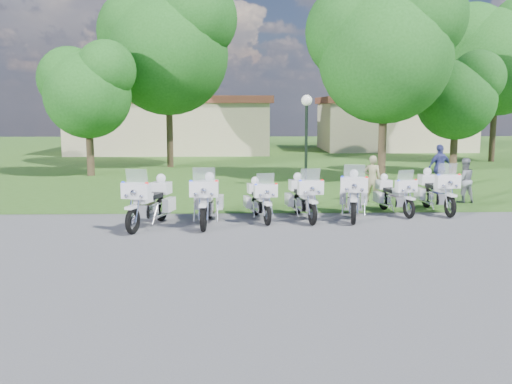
{
  "coord_description": "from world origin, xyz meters",
  "views": [
    {
      "loc": [
        -0.98,
        -14.58,
        3.29
      ],
      "look_at": [
        -0.55,
        1.2,
        0.95
      ],
      "focal_mm": 40.0,
      "sensor_mm": 36.0,
      "label": 1
    }
  ],
  "objects_px": {
    "motorcycle_0": "(150,201)",
    "motorcycle_6": "(436,191)",
    "motorcycle_3": "(304,197)",
    "lamp_post": "(307,118)",
    "motorcycle_1": "(207,199)",
    "motorcycle_5": "(394,194)",
    "bystander_b": "(464,181)",
    "motorcycle_4": "(354,194)",
    "bystander_a": "(372,179)",
    "bystander_c": "(440,168)",
    "motorcycle_2": "(260,199)"
  },
  "relations": [
    {
      "from": "motorcycle_3",
      "to": "lamp_post",
      "type": "bearing_deg",
      "value": -105.8
    },
    {
      "from": "motorcycle_0",
      "to": "bystander_c",
      "type": "height_order",
      "value": "bystander_c"
    },
    {
      "from": "bystander_c",
      "to": "bystander_a",
      "type": "bearing_deg",
      "value": 19.08
    },
    {
      "from": "motorcycle_0",
      "to": "bystander_b",
      "type": "height_order",
      "value": "motorcycle_0"
    },
    {
      "from": "motorcycle_3",
      "to": "lamp_post",
      "type": "height_order",
      "value": "lamp_post"
    },
    {
      "from": "motorcycle_2",
      "to": "motorcycle_6",
      "type": "relative_size",
      "value": 0.89
    },
    {
      "from": "motorcycle_6",
      "to": "motorcycle_3",
      "type": "bearing_deg",
      "value": 8.62
    },
    {
      "from": "motorcycle_5",
      "to": "bystander_a",
      "type": "bearing_deg",
      "value": -99.35
    },
    {
      "from": "motorcycle_5",
      "to": "motorcycle_1",
      "type": "bearing_deg",
      "value": 0.15
    },
    {
      "from": "motorcycle_4",
      "to": "motorcycle_5",
      "type": "distance_m",
      "value": 1.59
    },
    {
      "from": "motorcycle_1",
      "to": "bystander_b",
      "type": "height_order",
      "value": "motorcycle_1"
    },
    {
      "from": "motorcycle_6",
      "to": "bystander_a",
      "type": "xyz_separation_m",
      "value": [
        -1.61,
        1.93,
        0.14
      ]
    },
    {
      "from": "motorcycle_4",
      "to": "motorcycle_1",
      "type": "bearing_deg",
      "value": 21.26
    },
    {
      "from": "motorcycle_0",
      "to": "bystander_c",
      "type": "bearing_deg",
      "value": -131.3
    },
    {
      "from": "motorcycle_4",
      "to": "bystander_c",
      "type": "distance_m",
      "value": 7.19
    },
    {
      "from": "motorcycle_2",
      "to": "bystander_c",
      "type": "relative_size",
      "value": 1.17
    },
    {
      "from": "motorcycle_3",
      "to": "bystander_b",
      "type": "height_order",
      "value": "motorcycle_3"
    },
    {
      "from": "motorcycle_6",
      "to": "bystander_c",
      "type": "xyz_separation_m",
      "value": [
        1.71,
        4.62,
        0.24
      ]
    },
    {
      "from": "motorcycle_5",
      "to": "bystander_b",
      "type": "relative_size",
      "value": 1.36
    },
    {
      "from": "lamp_post",
      "to": "bystander_c",
      "type": "distance_m",
      "value": 5.67
    },
    {
      "from": "motorcycle_5",
      "to": "motorcycle_6",
      "type": "relative_size",
      "value": 0.87
    },
    {
      "from": "motorcycle_3",
      "to": "motorcycle_4",
      "type": "bearing_deg",
      "value": 175.42
    },
    {
      "from": "motorcycle_6",
      "to": "bystander_b",
      "type": "relative_size",
      "value": 1.56
    },
    {
      "from": "bystander_a",
      "to": "motorcycle_6",
      "type": "bearing_deg",
      "value": 150.63
    },
    {
      "from": "motorcycle_3",
      "to": "bystander_a",
      "type": "xyz_separation_m",
      "value": [
        2.75,
        2.99,
        0.15
      ]
    },
    {
      "from": "bystander_a",
      "to": "bystander_b",
      "type": "bearing_deg",
      "value": -163.77
    },
    {
      "from": "bystander_a",
      "to": "motorcycle_3",
      "type": "bearing_deg",
      "value": 68.26
    },
    {
      "from": "motorcycle_4",
      "to": "motorcycle_5",
      "type": "xyz_separation_m",
      "value": [
        1.42,
        0.7,
        -0.11
      ]
    },
    {
      "from": "motorcycle_1",
      "to": "motorcycle_6",
      "type": "xyz_separation_m",
      "value": [
        7.19,
        1.75,
        -0.03
      ]
    },
    {
      "from": "motorcycle_0",
      "to": "lamp_post",
      "type": "height_order",
      "value": "lamp_post"
    },
    {
      "from": "motorcycle_5",
      "to": "motorcycle_6",
      "type": "bearing_deg",
      "value": 175.59
    },
    {
      "from": "motorcycle_3",
      "to": "bystander_a",
      "type": "height_order",
      "value": "bystander_a"
    },
    {
      "from": "motorcycle_1",
      "to": "bystander_c",
      "type": "xyz_separation_m",
      "value": [
        8.9,
        6.36,
        0.21
      ]
    },
    {
      "from": "motorcycle_1",
      "to": "motorcycle_4",
      "type": "height_order",
      "value": "motorcycle_1"
    },
    {
      "from": "lamp_post",
      "to": "motorcycle_5",
      "type": "bearing_deg",
      "value": -68.82
    },
    {
      "from": "motorcycle_2",
      "to": "motorcycle_6",
      "type": "height_order",
      "value": "motorcycle_6"
    },
    {
      "from": "motorcycle_1",
      "to": "motorcycle_5",
      "type": "distance_m",
      "value": 5.96
    },
    {
      "from": "motorcycle_1",
      "to": "motorcycle_0",
      "type": "bearing_deg",
      "value": 12.42
    },
    {
      "from": "motorcycle_0",
      "to": "motorcycle_6",
      "type": "xyz_separation_m",
      "value": [
        8.77,
        2.03,
        -0.03
      ]
    },
    {
      "from": "motorcycle_2",
      "to": "lamp_post",
      "type": "xyz_separation_m",
      "value": [
        2.09,
        6.43,
        2.29
      ]
    },
    {
      "from": "motorcycle_0",
      "to": "motorcycle_4",
      "type": "bearing_deg",
      "value": -153.33
    },
    {
      "from": "motorcycle_2",
      "to": "motorcycle_4",
      "type": "xyz_separation_m",
      "value": [
        2.82,
        0.19,
        0.1
      ]
    },
    {
      "from": "motorcycle_2",
      "to": "bystander_a",
      "type": "bearing_deg",
      "value": -153.9
    },
    {
      "from": "motorcycle_1",
      "to": "motorcycle_2",
      "type": "xyz_separation_m",
      "value": [
        1.53,
        0.61,
        -0.1
      ]
    },
    {
      "from": "motorcycle_6",
      "to": "bystander_c",
      "type": "distance_m",
      "value": 4.93
    },
    {
      "from": "bystander_a",
      "to": "bystander_c",
      "type": "distance_m",
      "value": 4.27
    },
    {
      "from": "motorcycle_1",
      "to": "motorcycle_2",
      "type": "bearing_deg",
      "value": -156.14
    },
    {
      "from": "motorcycle_3",
      "to": "motorcycle_6",
      "type": "xyz_separation_m",
      "value": [
        4.36,
        1.06,
        0.01
      ]
    },
    {
      "from": "bystander_c",
      "to": "motorcycle_3",
      "type": "bearing_deg",
      "value": 23.23
    },
    {
      "from": "motorcycle_2",
      "to": "lamp_post",
      "type": "distance_m",
      "value": 7.14
    }
  ]
}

